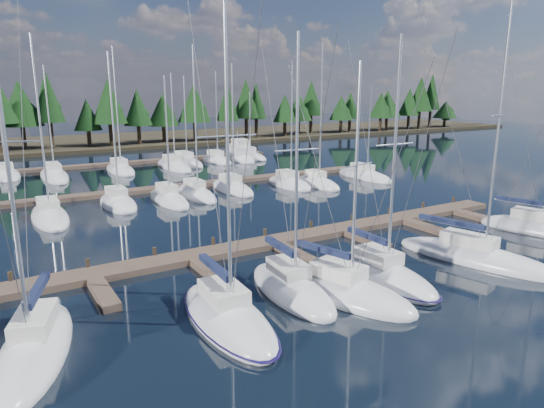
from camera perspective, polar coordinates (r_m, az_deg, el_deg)
ground at (r=44.03m, az=-8.05°, el=-0.56°), size 260.00×260.00×0.00m
far_shore at (r=101.31m, az=-21.64°, el=6.70°), size 220.00×30.00×0.60m
main_dock at (r=33.12m, az=0.61°, el=-4.77°), size 44.00×6.13×0.90m
back_docks at (r=62.14m, az=-15.20°, el=3.38°), size 50.00×21.80×0.40m
front_sailboat_0 at (r=22.63m, az=-26.14°, el=-14.97°), size 5.01×8.84×15.82m
front_sailboat_1 at (r=23.08m, az=-5.28°, el=-13.03°), size 3.47×8.77×15.68m
front_sailboat_2 at (r=25.89m, az=2.29°, el=-9.91°), size 3.28×7.82×13.92m
front_sailboat_3 at (r=25.87m, az=8.44°, el=-10.13°), size 5.17×8.78×12.61m
front_sailboat_4 at (r=28.38m, az=12.81°, el=-8.13°), size 3.05×8.17×14.01m
front_sailboat_5 at (r=32.95m, az=22.79°, el=-5.77°), size 5.07×10.63×16.49m
front_sailboat_6 at (r=41.47m, az=28.55°, el=-2.53°), size 4.58×8.45×15.59m
back_sailboat_rows at (r=57.71m, az=-14.06°, el=2.77°), size 47.31×33.21×16.43m
motor_yacht_right at (r=74.33m, az=-3.82°, el=5.68°), size 5.17×10.64×5.11m
tree_line at (r=90.86m, az=-21.93°, el=10.57°), size 186.91×11.40×13.71m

